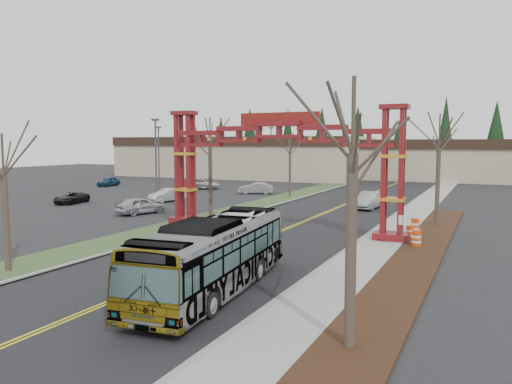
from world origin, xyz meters
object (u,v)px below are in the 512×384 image
Objects in this scene: transit_bus at (214,255)px; bare_tree_median_mid at (210,143)px; parked_car_near_b at (167,195)px; parked_car_mid_a at (186,185)px; retail_building_west at (245,156)px; parked_car_far_b at (201,184)px; parked_car_mid_b at (108,181)px; street_sign at (403,225)px; barrel_south at (416,239)px; bare_tree_median_near at (4,176)px; barrel_mid at (410,233)px; light_pole_near at (156,154)px; gateway_arch at (279,149)px; bare_tree_median_far at (290,152)px; silver_sedan at (370,200)px; retail_building_east at (469,160)px; bare_tree_right_far at (439,143)px; barrel_north at (415,226)px; bare_tree_right_near at (353,155)px; light_pole_far at (271,150)px; light_pole_mid at (159,153)px; parked_car_near_c at (71,198)px; parked_car_near_a at (140,206)px; parked_car_far_a at (256,188)px.

bare_tree_median_mid is (-11.12, 18.40, 4.78)m from transit_bus.
parked_car_near_b is 12.56m from parked_car_mid_a.
retail_building_west is 54.77m from bare_tree_median_mid.
parked_car_mid_b is at bearing 76.39° from parked_car_far_b.
barrel_south is at bearing 57.00° from street_sign.
parked_car_mid_b is 0.59× the size of bare_tree_median_near.
barrel_mid is at bearing -55.43° from parked_car_mid_a.
light_pole_near reaches higher than parked_car_mid_b.
bare_tree_median_far is at bearing 109.72° from gateway_arch.
silver_sedan is at bearing 25.78° from parked_car_near_b.
bare_tree_median_mid reaches higher than transit_bus.
retail_building_east is (10.00, 61.95, -2.47)m from gateway_arch.
transit_bus reaches higher than parked_car_mid_a.
barrel_north is (-1.02, -4.26, -5.87)m from bare_tree_right_far.
transit_bus is 34.12m from parked_car_near_b.
parked_car_far_b is 42.86m from barrel_south.
bare_tree_right_near is (6.98, -33.71, 5.28)m from silver_sedan.
parked_car_near_b is at bearing 163.16° from barrel_north.
bare_tree_median_far reaches higher than bare_tree_median_near.
street_sign is (28.81, -45.70, -3.71)m from light_pole_far.
transit_bus is at bearing -169.02° from parked_car_far_b.
barrel_mid is (-0.09, 3.63, -1.05)m from street_sign.
parked_car_near_b is at bearing -36.69° from parked_car_mid_b.
bare_tree_right_near is 20.16m from barrel_mid.
light_pole_mid is at bearing 159.16° from parked_car_mid_a.
bare_tree_median_near is (-11.02, -31.78, 3.99)m from silver_sedan.
bare_tree_median_near is 30.05m from bare_tree_right_far.
light_pole_near is at bearing 27.09° from parked_car_near_c.
barrel_north is (36.81, -19.71, -4.48)m from light_pole_mid.
street_sign is at bearing 58.12° from transit_bus.
bare_tree_median_near is 6.41× the size of barrel_south.
parked_car_near_a is 24.03m from barrel_mid.
street_sign is at bearing -11.67° from parked_car_near_b.
retail_building_west reaches higher than silver_sedan.
light_pole_near is (-11.66, 7.98, -1.14)m from bare_tree_median_mid.
gateway_arch is 3.62× the size of silver_sedan.
gateway_arch is 35.44m from parked_car_far_b.
barrel_north is at bearing -52.20° from retail_building_west.
retail_building_west reaches higher than bare_tree_median_far.
bare_tree_median_near reaches higher than barrel_south.
parked_car_far_a is (1.78, 20.69, -0.05)m from parked_car_near_a.
light_pole_near reaches higher than bare_tree_right_far.
transit_bus is 2.27× the size of parked_car_mid_a.
light_pole_far is (-0.08, 31.57, -0.02)m from light_pole_near.
parked_car_far_a is at bearing 159.90° from silver_sedan.
gateway_arch is 2.11× the size of bare_tree_median_mid.
barrel_mid is at bearing -19.49° from parked_car_near_c.
retail_building_west reaches higher than parked_car_far_a.
parked_car_near_b is (-21.36, -3.76, -0.11)m from silver_sedan.
bare_tree_right_far is at bearing 34.59° from parked_car_far_a.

